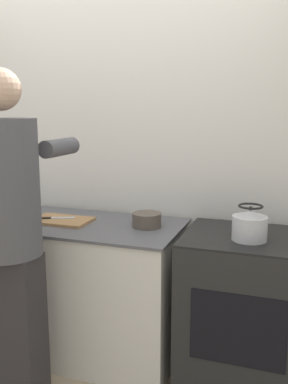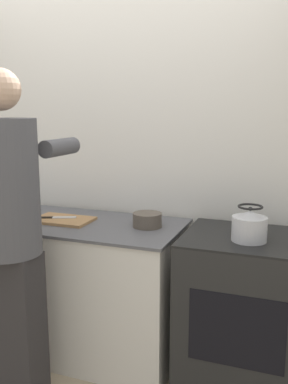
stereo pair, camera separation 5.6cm
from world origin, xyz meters
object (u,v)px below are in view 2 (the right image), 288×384
object	(u,v)px
oven	(244,312)
kettle	(249,226)
person	(10,229)
cutting_board	(63,220)
knife	(56,217)

from	to	relation	value
oven	kettle	bearing A→B (deg)	-77.94
person	kettle	distance (m)	1.28
cutting_board	kettle	bearing A→B (deg)	-3.65
oven	person	xyz separation A→B (m)	(-1.18, -0.55, 0.53)
oven	kettle	xyz separation A→B (m)	(0.02, -0.08, 0.54)
kettle	person	bearing A→B (deg)	-158.49
person	cutting_board	size ratio (longest dim) A/B	4.80
oven	kettle	size ratio (longest dim) A/B	4.68
person	cutting_board	world-z (taller)	person
cutting_board	kettle	distance (m)	1.21
oven	cutting_board	world-z (taller)	oven
cutting_board	knife	bearing A→B (deg)	-178.02
oven	kettle	distance (m)	0.55
person	cutting_board	xyz separation A→B (m)	(-0.01, 0.55, -0.09)
person	knife	bearing A→B (deg)	96.01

